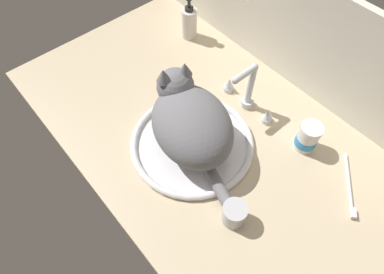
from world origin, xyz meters
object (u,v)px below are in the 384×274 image
object	(u,v)px
toothbrush	(349,186)
sink_basin	(192,143)
metal_jar	(234,214)
cat	(189,119)
soap_pump_bottle	(189,22)
pill_bottle	(307,138)
faucet	(248,92)

from	to	relation	value
toothbrush	sink_basin	bearing A→B (deg)	-148.70
metal_jar	toothbrush	distance (cm)	32.98
cat	toothbrush	xyz separation A→B (cm)	(39.47, 22.45, -9.46)
cat	soap_pump_bottle	distance (cm)	46.59
cat	sink_basin	bearing A→B (deg)	-16.51
pill_bottle	soap_pump_bottle	world-z (taller)	soap_pump_bottle
sink_basin	soap_pump_bottle	size ratio (longest dim) A/B	2.18
metal_jar	toothbrush	bearing A→B (deg)	64.46
soap_pump_bottle	cat	bearing A→B (deg)	-40.54
soap_pump_bottle	toothbrush	world-z (taller)	soap_pump_bottle
pill_bottle	metal_jar	size ratio (longest dim) A/B	1.42
sink_basin	toothbrush	xyz separation A→B (cm)	(37.75, 22.96, -0.26)
sink_basin	pill_bottle	distance (cm)	32.50
soap_pump_bottle	pill_bottle	bearing A→B (deg)	-6.35
soap_pump_bottle	sink_basin	bearing A→B (deg)	-39.67
faucet	metal_jar	size ratio (longest dim) A/B	3.03
sink_basin	metal_jar	size ratio (longest dim) A/B	5.47
metal_jar	cat	bearing A→B (deg)	164.09
soap_pump_bottle	metal_jar	bearing A→B (deg)	-31.68
metal_jar	faucet	bearing A→B (deg)	129.40
sink_basin	pill_bottle	bearing A→B (deg)	48.38
soap_pump_bottle	faucet	bearing A→B (deg)	-13.18
metal_jar	toothbrush	xyz separation A→B (cm)	(14.17, 29.66, -2.67)
faucet	soap_pump_bottle	world-z (taller)	faucet
sink_basin	toothbrush	world-z (taller)	sink_basin
sink_basin	faucet	size ratio (longest dim) A/B	1.80
faucet	cat	distance (cm)	21.81
toothbrush	cat	bearing A→B (deg)	-150.37
sink_basin	toothbrush	bearing A→B (deg)	31.30
cat	soap_pump_bottle	size ratio (longest dim) A/B	2.39
cat	soap_pump_bottle	world-z (taller)	cat
sink_basin	pill_bottle	world-z (taller)	pill_bottle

